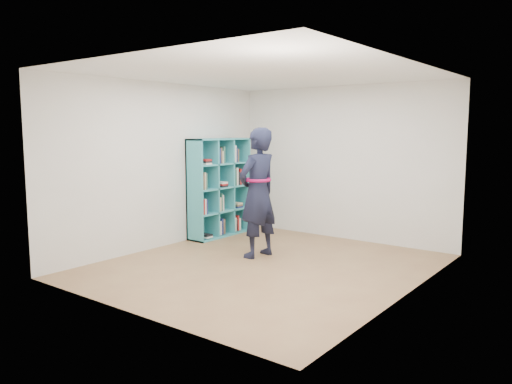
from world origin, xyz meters
The scene contains 9 objects.
floor centered at (0.00, 0.00, 0.00)m, with size 4.50×4.50×0.00m, color brown.
ceiling centered at (0.00, 0.00, 2.60)m, with size 4.50×4.50×0.00m, color white.
wall_left centered at (-2.00, 0.00, 1.30)m, with size 0.02×4.50×2.60m, color silver.
wall_right centered at (2.00, 0.00, 1.30)m, with size 0.02×4.50×2.60m, color silver.
wall_back centered at (0.00, 2.25, 1.30)m, with size 4.00×0.02×2.60m, color silver.
wall_front centered at (0.00, -2.25, 1.30)m, with size 4.00×0.02×2.60m, color silver.
bookshelf centered at (-1.83, 1.13, 0.83)m, with size 0.38×1.29×1.71m.
person centered at (-0.39, 0.37, 0.95)m, with size 0.53×0.74×1.90m.
smartphone centered at (-0.51, 0.45, 1.08)m, with size 0.02×0.08×0.12m.
Camera 1 is at (3.95, -5.40, 1.88)m, focal length 35.00 mm.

